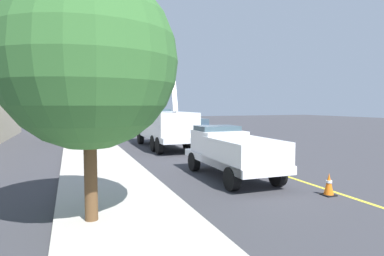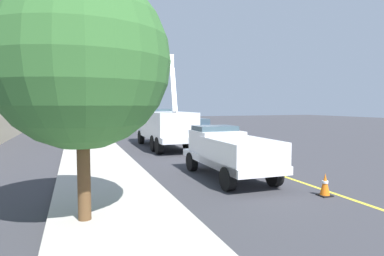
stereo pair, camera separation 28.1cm
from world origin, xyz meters
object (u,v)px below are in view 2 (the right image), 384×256
(passing_minivan, at_px, (196,126))
(traffic_cone_mid_rear, at_px, (171,136))
(traffic_cone_mid_front, at_px, (222,151))
(utility_bucket_truck, at_px, (164,125))
(traffic_cone_leading, at_px, (325,185))
(traffic_signal_mast, at_px, (103,70))
(service_pickup_truck, at_px, (229,151))

(passing_minivan, distance_m, traffic_cone_mid_rear, 4.57)
(traffic_cone_mid_front, xyz_separation_m, traffic_cone_mid_rear, (9.76, 0.05, 0.01))
(utility_bucket_truck, xyz_separation_m, traffic_cone_leading, (-13.77, -1.60, -1.24))
(traffic_cone_leading, relative_size, traffic_signal_mast, 0.09)
(passing_minivan, relative_size, traffic_signal_mast, 0.61)
(service_pickup_truck, bearing_deg, passing_minivan, -16.97)
(passing_minivan, xyz_separation_m, traffic_cone_mid_front, (-12.74, 3.36, -0.62))
(traffic_cone_leading, distance_m, traffic_cone_mid_front, 8.39)
(passing_minivan, distance_m, traffic_signal_mast, 11.03)
(utility_bucket_truck, distance_m, traffic_cone_mid_front, 5.84)
(utility_bucket_truck, bearing_deg, traffic_cone_mid_front, -160.76)
(traffic_cone_leading, distance_m, traffic_signal_mast, 18.41)
(traffic_cone_mid_rear, bearing_deg, traffic_cone_mid_front, -179.71)
(passing_minivan, xyz_separation_m, traffic_signal_mast, (-4.32, 9.03, 4.63))
(passing_minivan, height_order, traffic_cone_mid_rear, passing_minivan)
(traffic_cone_leading, bearing_deg, service_pickup_truck, 26.42)
(utility_bucket_truck, bearing_deg, traffic_signal_mast, 51.18)
(service_pickup_truck, height_order, traffic_cone_mid_front, service_pickup_truck)
(service_pickup_truck, relative_size, traffic_cone_leading, 7.48)
(traffic_cone_leading, relative_size, traffic_cone_mid_front, 1.03)
(passing_minivan, bearing_deg, traffic_cone_mid_front, 165.22)
(service_pickup_truck, bearing_deg, traffic_cone_mid_rear, -7.66)
(passing_minivan, relative_size, traffic_cone_mid_front, 6.63)
(traffic_signal_mast, bearing_deg, passing_minivan, -64.45)
(service_pickup_truck, distance_m, traffic_cone_leading, 3.97)
(traffic_signal_mast, bearing_deg, utility_bucket_truck, -128.82)
(service_pickup_truck, xyz_separation_m, traffic_signal_mast, (13.32, 3.65, 4.49))
(traffic_cone_mid_front, bearing_deg, traffic_cone_leading, 178.06)
(traffic_cone_mid_rear, bearing_deg, passing_minivan, -48.85)
(traffic_cone_leading, height_order, traffic_signal_mast, traffic_signal_mast)
(traffic_cone_mid_front, relative_size, traffic_cone_mid_rear, 0.97)
(service_pickup_truck, xyz_separation_m, traffic_cone_mid_rear, (14.65, -1.97, -0.75))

